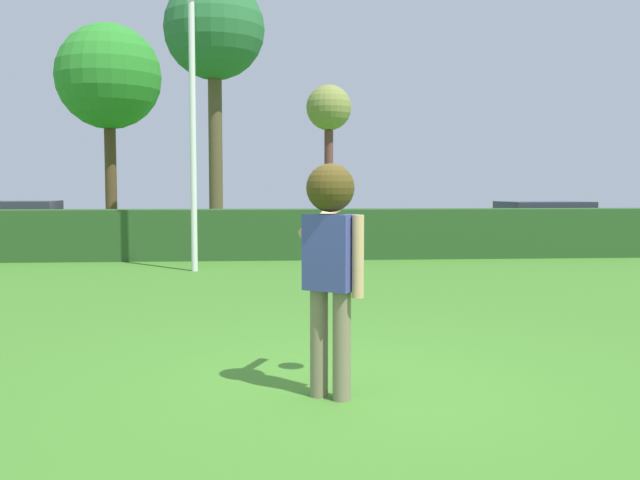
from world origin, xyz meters
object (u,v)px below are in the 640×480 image
Objects in this scene: person at (331,246)px; frisbee at (348,255)px; parked_car_black at (16,221)px; maple_tree at (214,33)px; lamppost at (193,116)px; bare_elm_tree at (329,114)px; parked_car_green at (544,223)px; birch_tree at (109,78)px.

person is 0.55m from frisbee.
maple_tree is at bearing 5.12° from parked_car_black.
lamppost is 10.64m from bare_elm_tree.
lamppost is 0.71× the size of maple_tree.
person is 8.86m from lamppost.
parked_car_green is (8.77, 4.45, -2.31)m from lamppost.
maple_tree reaches higher than parked_car_black.
bare_elm_tree is (1.48, 17.94, 3.01)m from frisbee.
maple_tree is 5.09m from bare_elm_tree.
parked_car_black is 0.61× the size of birch_tree.
maple_tree reaches higher than person.
lamppost is at bearing -153.08° from parked_car_green.
frisbee is at bearing -82.02° from maple_tree.
person is at bearing -73.40° from birch_tree.
bare_elm_tree is at bearing 84.82° from person.
person is 14.66m from parked_car_green.
bare_elm_tree is at bearing 85.28° from frisbee.
frisbee is 18.26m from bare_elm_tree.
maple_tree is at bearing 164.47° from parked_car_green.
bare_elm_tree is at bearing 133.49° from parked_car_green.
parked_car_green is (6.72, 12.42, -0.38)m from frisbee.
lamppost is (-1.86, 8.47, 1.82)m from person.
bare_elm_tree is (1.67, 18.44, 2.90)m from person.
lamppost is at bearing -89.70° from maple_tree.
maple_tree is at bearing 90.30° from lamppost.
birch_tree is at bearing 109.93° from lamppost.
person is 0.24× the size of maple_tree.
frisbee is 0.05× the size of parked_car_green.
frisbee is at bearing -94.72° from bare_elm_tree.
birch_tree is (-3.74, 10.30, 2.23)m from lamppost.
maple_tree reaches higher than lamppost.
lamppost is at bearing -109.49° from bare_elm_tree.
frisbee is at bearing -75.57° from lamppost.
parked_car_green is at bearing -15.53° from maple_tree.
parked_car_black is 7.66m from maple_tree.
bare_elm_tree is 7.36m from birch_tree.
maple_tree is at bearing 97.98° from frisbee.
parked_car_green is 0.57× the size of maple_tree.
maple_tree reaches higher than bare_elm_tree.
lamppost is 0.77× the size of birch_tree.
frisbee is at bearing 69.11° from person.
parked_car_green is at bearing -7.79° from parked_car_black.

